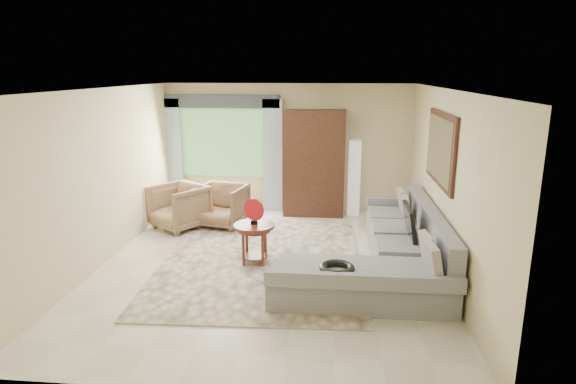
# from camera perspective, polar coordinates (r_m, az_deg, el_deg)

# --- Properties ---
(ground) EXTENTS (6.00, 6.00, 0.00)m
(ground) POSITION_cam_1_polar(r_m,az_deg,el_deg) (7.35, -2.22, -8.58)
(ground) COLOR silver
(ground) RESTS_ON ground
(area_rug) EXTENTS (3.14, 4.11, 0.02)m
(area_rug) POSITION_cam_1_polar(r_m,az_deg,el_deg) (7.50, -3.12, -8.05)
(area_rug) COLOR beige
(area_rug) RESTS_ON ground
(sectional_sofa) EXTENTS (2.30, 3.46, 0.90)m
(sectional_sofa) POSITION_cam_1_polar(r_m,az_deg,el_deg) (7.08, 12.14, -7.37)
(sectional_sofa) COLOR gray
(sectional_sofa) RESTS_ON ground
(tv_screen) EXTENTS (0.14, 0.74, 0.48)m
(tv_screen) POSITION_cam_1_polar(r_m,az_deg,el_deg) (7.19, 14.24, -3.47)
(tv_screen) COLOR black
(tv_screen) RESTS_ON sectional_sofa
(garden_hose) EXTENTS (0.43, 0.43, 0.09)m
(garden_hose) POSITION_cam_1_polar(r_m,az_deg,el_deg) (5.87, 5.84, -8.98)
(garden_hose) COLOR black
(garden_hose) RESTS_ON sectional_sofa
(coffee_table) EXTENTS (0.62, 0.62, 0.62)m
(coffee_table) POSITION_cam_1_polar(r_m,az_deg,el_deg) (7.30, -3.99, -6.04)
(coffee_table) COLOR #4C2014
(coffee_table) RESTS_ON ground
(red_disc) EXTENTS (0.32, 0.16, 0.34)m
(red_disc) POSITION_cam_1_polar(r_m,az_deg,el_deg) (7.14, -4.06, -2.09)
(red_disc) COLOR red
(red_disc) RESTS_ON coffee_table
(armchair_left) EXTENTS (1.23, 1.24, 0.82)m
(armchair_left) POSITION_cam_1_polar(r_m,az_deg,el_deg) (9.09, -12.79, -1.71)
(armchair_left) COLOR #8F754E
(armchair_left) RESTS_ON ground
(armchair_right) EXTENTS (1.00, 1.02, 0.79)m
(armchair_right) POSITION_cam_1_polar(r_m,az_deg,el_deg) (9.08, -7.90, -1.61)
(armchair_right) COLOR brown
(armchair_right) RESTS_ON ground
(potted_plant) EXTENTS (0.53, 0.48, 0.51)m
(potted_plant) POSITION_cam_1_polar(r_m,az_deg,el_deg) (9.99, -12.05, -1.13)
(potted_plant) COLOR #999999
(potted_plant) RESTS_ON ground
(armoire) EXTENTS (1.20, 0.55, 2.10)m
(armoire) POSITION_cam_1_polar(r_m,az_deg,el_deg) (9.61, 3.12, 3.42)
(armoire) COLOR black
(armoire) RESTS_ON ground
(floor_lamp) EXTENTS (0.24, 0.24, 1.50)m
(floor_lamp) POSITION_cam_1_polar(r_m,az_deg,el_deg) (9.73, 7.82, 1.65)
(floor_lamp) COLOR silver
(floor_lamp) RESTS_ON ground
(window) EXTENTS (1.80, 0.04, 1.40)m
(window) POSITION_cam_1_polar(r_m,az_deg,el_deg) (10.05, -7.74, 5.82)
(window) COLOR #669E59
(window) RESTS_ON wall_back
(curtain_left) EXTENTS (0.40, 0.08, 2.30)m
(curtain_left) POSITION_cam_1_polar(r_m,az_deg,el_deg) (10.29, -13.52, 4.34)
(curtain_left) COLOR #9EB7CC
(curtain_left) RESTS_ON ground
(curtain_right) EXTENTS (0.40, 0.08, 2.30)m
(curtain_right) POSITION_cam_1_polar(r_m,az_deg,el_deg) (9.82, -1.81, 4.26)
(curtain_right) COLOR #9EB7CC
(curtain_right) RESTS_ON ground
(valance) EXTENTS (2.40, 0.12, 0.26)m
(valance) POSITION_cam_1_polar(r_m,az_deg,el_deg) (9.90, -7.99, 10.63)
(valance) COLOR #1E232D
(valance) RESTS_ON wall_back
(wall_mirror) EXTENTS (0.05, 1.70, 1.05)m
(wall_mirror) POSITION_cam_1_polar(r_m,az_deg,el_deg) (7.32, 17.59, 4.92)
(wall_mirror) COLOR black
(wall_mirror) RESTS_ON wall_right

